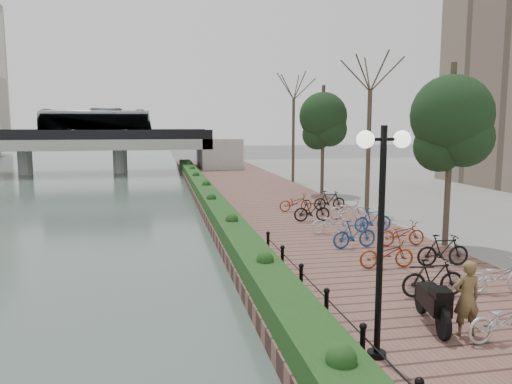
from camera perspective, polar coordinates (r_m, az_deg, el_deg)
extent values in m
cube|color=brown|center=(25.76, 2.96, -2.61)|extent=(8.00, 75.00, 0.50)
cube|color=#153B15|center=(27.52, -5.19, -0.81)|extent=(1.10, 56.00, 0.60)
cylinder|color=black|center=(9.69, 12.08, -16.82)|extent=(0.10, 0.10, 0.70)
cylinder|color=black|center=(11.41, 8.05, -12.87)|extent=(0.10, 0.10, 0.70)
cylinder|color=black|center=(13.22, 5.17, -9.94)|extent=(0.10, 0.10, 0.70)
cylinder|color=black|center=(15.07, 3.03, -7.70)|extent=(0.10, 0.10, 0.70)
cylinder|color=black|center=(16.95, 1.38, -5.95)|extent=(0.10, 0.10, 0.70)
cylinder|color=black|center=(9.46, 14.02, -5.83)|extent=(0.12, 0.12, 4.34)
cylinder|color=black|center=(9.22, 14.40, 5.85)|extent=(0.70, 0.06, 0.06)
sphere|color=white|center=(9.07, 12.40, 5.89)|extent=(0.32, 0.32, 0.32)
sphere|color=white|center=(9.37, 16.35, 5.81)|extent=(0.32, 0.32, 0.32)
imported|color=brown|center=(11.36, 22.93, -11.11)|extent=(0.60, 0.40, 1.60)
imported|color=silver|center=(11.49, 26.61, -12.97)|extent=(0.60, 1.72, 0.90)
imported|color=black|center=(13.50, 19.82, -9.33)|extent=(0.47, 1.66, 1.00)
imported|color=maroon|center=(15.71, 14.93, -6.94)|extent=(0.60, 1.71, 0.90)
imported|color=navy|center=(18.00, 11.31, -4.81)|extent=(0.47, 1.66, 1.00)
imported|color=silver|center=(20.39, 8.53, -3.42)|extent=(0.60, 1.71, 0.90)
imported|color=black|center=(22.80, 6.35, -2.08)|extent=(0.47, 1.66, 1.00)
imported|color=maroon|center=(25.27, 4.59, -1.22)|extent=(0.60, 1.72, 0.90)
imported|color=silver|center=(14.50, 26.00, -8.69)|extent=(0.60, 1.71, 0.90)
imported|color=black|center=(16.55, 20.58, -6.25)|extent=(0.47, 1.66, 1.00)
imported|color=maroon|center=(18.76, 16.42, -4.62)|extent=(0.60, 1.71, 0.90)
imported|color=navy|center=(21.04, 13.17, -3.06)|extent=(0.47, 1.66, 1.00)
imported|color=silver|center=(23.41, 10.56, -2.03)|extent=(0.60, 1.71, 0.90)
imported|color=black|center=(25.80, 8.45, -0.98)|extent=(0.47, 1.66, 1.00)
cube|color=#9A9A95|center=(53.68, -25.00, 4.98)|extent=(36.00, 8.00, 1.00)
cube|color=black|center=(49.88, -26.12, 5.86)|extent=(36.00, 0.15, 0.90)
cube|color=black|center=(57.45, -24.12, 6.11)|extent=(36.00, 0.15, 0.90)
cylinder|color=#9A9A95|center=(53.77, -24.89, 3.12)|extent=(1.40, 1.40, 2.50)
cylinder|color=#9A9A95|center=(52.35, -15.27, 3.46)|extent=(1.40, 1.40, 2.50)
imported|color=silver|center=(52.43, -17.77, 7.47)|extent=(2.52, 10.77, 3.00)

